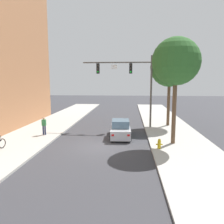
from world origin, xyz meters
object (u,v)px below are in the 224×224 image
object	(u,v)px
traffic_signal_mast	(131,78)
pedestrian_sidewalk_left_walker	(44,125)
car_lead_silver	(120,129)
fire_hydrant	(159,144)
street_tree_nearest	(176,62)
street_tree_second	(170,68)

from	to	relation	value
traffic_signal_mast	pedestrian_sidewalk_left_walker	size ratio (longest dim) A/B	4.57
traffic_signal_mast	car_lead_silver	xyz separation A→B (m)	(-0.94, -4.01, -4.65)
fire_hydrant	street_tree_nearest	distance (m)	6.28
car_lead_silver	pedestrian_sidewalk_left_walker	bearing A→B (deg)	-177.59
fire_hydrant	street_tree_nearest	bearing A→B (deg)	49.91
traffic_signal_mast	street_tree_second	bearing A→B (deg)	14.78
street_tree_nearest	fire_hydrant	bearing A→B (deg)	-130.09
street_tree_nearest	street_tree_second	distance (m)	7.30
pedestrian_sidewalk_left_walker	street_tree_second	distance (m)	14.23
street_tree_second	fire_hydrant	bearing A→B (deg)	-103.28
car_lead_silver	fire_hydrant	xyz separation A→B (m)	(2.99, -3.67, -0.22)
fire_hydrant	street_tree_second	world-z (taller)	street_tree_second
car_lead_silver	traffic_signal_mast	bearing A→B (deg)	76.79
pedestrian_sidewalk_left_walker	street_tree_nearest	xyz separation A→B (m)	(11.22, -1.87, 5.41)
car_lead_silver	street_tree_second	xyz separation A→B (m)	(5.05, 5.09, 5.73)
pedestrian_sidewalk_left_walker	street_tree_second	size ratio (longest dim) A/B	0.19
traffic_signal_mast	fire_hydrant	distance (m)	9.32
pedestrian_sidewalk_left_walker	street_tree_nearest	size ratio (longest dim) A/B	0.20
street_tree_nearest	street_tree_second	xyz separation A→B (m)	(0.80, 7.26, -0.01)
car_lead_silver	street_tree_nearest	world-z (taller)	street_tree_nearest
car_lead_silver	pedestrian_sidewalk_left_walker	distance (m)	6.98
traffic_signal_mast	pedestrian_sidewalk_left_walker	bearing A→B (deg)	-151.45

